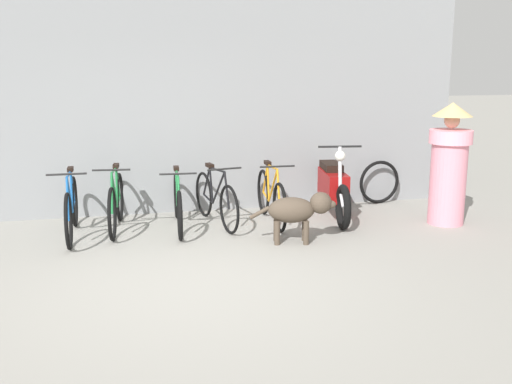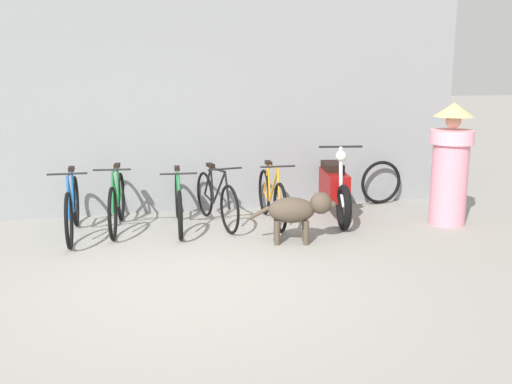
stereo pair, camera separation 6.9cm
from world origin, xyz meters
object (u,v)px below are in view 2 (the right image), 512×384
(bicycle_0, at_px, (72,208))
(spare_tire_left, at_px, (381,182))
(bicycle_1, at_px, (117,203))
(bicycle_3, at_px, (216,199))
(motorcycle, at_px, (334,188))
(bicycle_2, at_px, (179,203))
(stray_dog, at_px, (299,210))
(person_in_robes, at_px, (450,163))
(bicycle_4, at_px, (272,197))

(bicycle_0, distance_m, spare_tire_left, 4.59)
(bicycle_1, relative_size, bicycle_3, 1.02)
(motorcycle, height_order, spare_tire_left, motorcycle)
(bicycle_1, bearing_deg, motorcycle, 95.35)
(bicycle_0, height_order, bicycle_2, bicycle_0)
(stray_dog, height_order, person_in_robes, person_in_robes)
(bicycle_2, height_order, motorcycle, motorcycle)
(bicycle_1, relative_size, stray_dog, 1.56)
(bicycle_4, relative_size, spare_tire_left, 2.39)
(bicycle_1, distance_m, bicycle_4, 2.06)
(motorcycle, bearing_deg, bicycle_2, -79.88)
(bicycle_3, bearing_deg, bicycle_0, -95.53)
(bicycle_3, bearing_deg, stray_dog, 27.32)
(bicycle_0, xyz_separation_m, person_in_robes, (4.90, -0.47, 0.48))
(motorcycle, relative_size, spare_tire_left, 2.78)
(bicycle_4, relative_size, person_in_robes, 0.98)
(bicycle_1, height_order, person_in_robes, person_in_robes)
(bicycle_3, xyz_separation_m, bicycle_4, (0.75, -0.07, 0.00))
(spare_tire_left, bearing_deg, person_in_robes, -73.28)
(spare_tire_left, bearing_deg, stray_dog, -136.91)
(spare_tire_left, bearing_deg, bicycle_4, -159.41)
(bicycle_4, bearing_deg, bicycle_3, -94.42)
(bicycle_4, distance_m, person_in_robes, 2.43)
(bicycle_0, bearing_deg, bicycle_2, 94.64)
(bicycle_2, height_order, bicycle_4, bicycle_4)
(bicycle_0, height_order, bicycle_4, bicycle_0)
(bicycle_1, distance_m, bicycle_3, 1.31)
(bicycle_0, height_order, bicycle_3, bicycle_0)
(bicycle_0, distance_m, bicycle_3, 1.86)
(bicycle_0, distance_m, person_in_robes, 4.95)
(bicycle_4, relative_size, stray_dog, 1.55)
(bicycle_0, bearing_deg, bicycle_3, 95.59)
(bicycle_4, bearing_deg, motorcycle, 95.72)
(bicycle_2, xyz_separation_m, person_in_robes, (3.57, -0.58, 0.51))
(bicycle_4, bearing_deg, person_in_robes, 76.76)
(bicycle_4, distance_m, spare_tire_left, 2.04)
(bicycle_1, height_order, bicycle_4, bicycle_1)
(bicycle_0, distance_m, bicycle_4, 2.60)
(motorcycle, relative_size, stray_dog, 1.80)
(bicycle_3, height_order, bicycle_4, bicycle_4)
(bicycle_3, distance_m, bicycle_4, 0.75)
(bicycle_4, bearing_deg, bicycle_0, -86.63)
(stray_dog, distance_m, spare_tire_left, 2.50)
(bicycle_4, xyz_separation_m, motorcycle, (0.92, 0.08, 0.08))
(motorcycle, distance_m, person_in_robes, 1.59)
(bicycle_1, xyz_separation_m, bicycle_4, (2.06, -0.10, -0.01))
(motorcycle, bearing_deg, bicycle_0, -78.91)
(bicycle_2, distance_m, stray_dog, 1.68)
(bicycle_2, distance_m, motorcycle, 2.19)
(bicycle_1, distance_m, stray_dog, 2.41)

